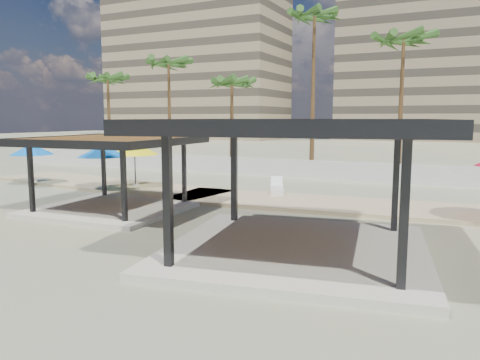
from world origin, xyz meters
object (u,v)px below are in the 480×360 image
(pavilion_central, at_px, (298,174))
(pavilion_west, at_px, (112,167))
(umbrella_a, at_px, (103,151))
(lounger_a, at_px, (277,189))

(pavilion_central, bearing_deg, pavilion_west, 154.47)
(umbrella_a, bearing_deg, pavilion_central, -26.09)
(umbrella_a, xyz_separation_m, lounger_a, (8.92, 2.68, -1.84))
(pavilion_central, relative_size, pavilion_west, 1.35)
(pavilion_west, distance_m, lounger_a, 8.29)
(pavilion_west, height_order, lounger_a, pavilion_west)
(umbrella_a, bearing_deg, pavilion_west, -43.87)
(pavilion_central, height_order, umbrella_a, pavilion_central)
(pavilion_central, relative_size, lounger_a, 4.35)
(lounger_a, bearing_deg, umbrella_a, 84.45)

